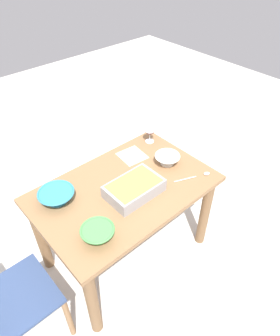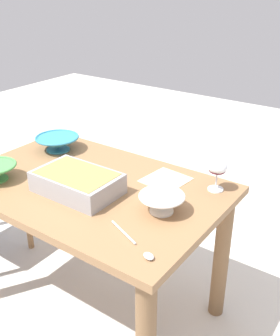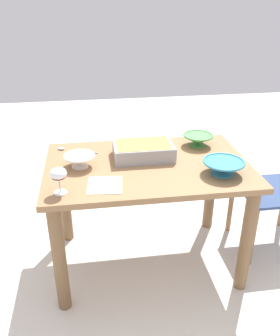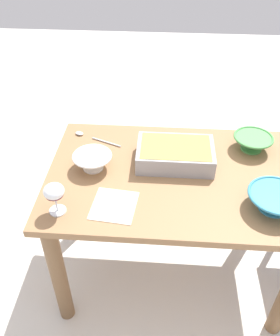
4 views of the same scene
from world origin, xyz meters
The scene contains 8 objects.
ground_plane centered at (0.00, 0.00, 0.00)m, with size 8.00×8.00×0.00m, color beige.
dining_table centered at (0.00, 0.00, 0.59)m, with size 1.19×0.77×0.72m.
wine_glass centered at (0.49, 0.27, 0.82)m, with size 0.08×0.08×0.14m.
casserole_dish centered at (0.01, -0.09, 0.77)m, with size 0.36×0.23×0.09m.
small_bowl centered at (0.39, -0.01, 0.76)m, with size 0.18×0.18×0.08m.
serving_bowl centered at (-0.39, 0.19, 0.77)m, with size 0.23×0.23×0.08m.
serving_spoon centered at (0.45, -0.26, 0.73)m, with size 0.26×0.12×0.01m.
napkin centered at (0.26, 0.22, 0.72)m, with size 0.18×0.19×0.00m, color beige.
Camera 2 is at (1.09, -1.16, 1.56)m, focal length 42.58 mm.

